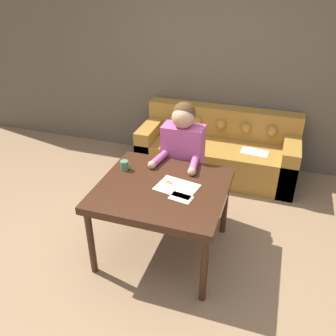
{
  "coord_description": "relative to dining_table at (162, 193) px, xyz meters",
  "views": [
    {
      "loc": [
        0.86,
        -2.37,
        2.43
      ],
      "look_at": [
        0.0,
        0.24,
        0.83
      ],
      "focal_mm": 38.0,
      "sensor_mm": 36.0,
      "label": 1
    }
  ],
  "objects": [
    {
      "name": "ground_plane",
      "position": [
        -0.0,
        -0.09,
        -0.66
      ],
      "size": [
        16.0,
        16.0,
        0.0
      ],
      "primitive_type": "plane",
      "color": "#846647"
    },
    {
      "name": "wall_back",
      "position": [
        -0.0,
        2.03,
        0.64
      ],
      "size": [
        8.0,
        0.06,
        2.6
      ],
      "color": "brown",
      "rests_on": "ground_plane"
    },
    {
      "name": "scissors",
      "position": [
        0.05,
        0.06,
        0.08
      ],
      "size": [
        0.2,
        0.13,
        0.01
      ],
      "color": "silver",
      "rests_on": "dining_table"
    },
    {
      "name": "pattern_paper_offcut",
      "position": [
        0.2,
        -0.12,
        0.08
      ],
      "size": [
        0.21,
        0.15,
        0.0
      ],
      "color": "beige",
      "rests_on": "dining_table"
    },
    {
      "name": "mug",
      "position": [
        -0.43,
        0.17,
        0.12
      ],
      "size": [
        0.11,
        0.08,
        0.09
      ],
      "color": "#47704C",
      "rests_on": "dining_table"
    },
    {
      "name": "couch",
      "position": [
        0.19,
        1.64,
        -0.36
      ],
      "size": [
        1.98,
        0.79,
        0.82
      ],
      "color": "olive",
      "rests_on": "ground_plane"
    },
    {
      "name": "pattern_paper_main",
      "position": [
        0.13,
        0.02,
        0.08
      ],
      "size": [
        0.39,
        0.32,
        0.0
      ],
      "color": "beige",
      "rests_on": "dining_table"
    },
    {
      "name": "dining_table",
      "position": [
        0.0,
        0.0,
        0.0
      ],
      "size": [
        1.12,
        1.03,
        0.73
      ],
      "color": "#381E11",
      "rests_on": "ground_plane"
    },
    {
      "name": "person",
      "position": [
        0.0,
        0.64,
        0.01
      ],
      "size": [
        0.47,
        0.57,
        1.28
      ],
      "color": "#33281E",
      "rests_on": "ground_plane"
    }
  ]
}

